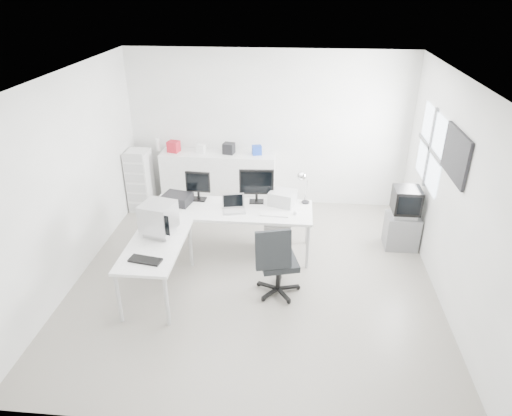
# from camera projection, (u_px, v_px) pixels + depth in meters

# --- Properties ---
(floor) EXTENTS (5.00, 5.00, 0.01)m
(floor) POSITION_uv_depth(u_px,v_px,m) (255.00, 276.00, 6.56)
(floor) COLOR #B1AD9F
(floor) RESTS_ON ground
(ceiling) EXTENTS (5.00, 5.00, 0.01)m
(ceiling) POSITION_uv_depth(u_px,v_px,m) (254.00, 78.00, 5.29)
(ceiling) COLOR white
(ceiling) RESTS_ON back_wall
(back_wall) EXTENTS (5.00, 0.02, 2.80)m
(back_wall) POSITION_uv_depth(u_px,v_px,m) (268.00, 130.00, 8.14)
(back_wall) COLOR white
(back_wall) RESTS_ON floor
(left_wall) EXTENTS (0.02, 5.00, 2.80)m
(left_wall) POSITION_uv_depth(u_px,v_px,m) (70.00, 180.00, 6.13)
(left_wall) COLOR white
(left_wall) RESTS_ON floor
(right_wall) EXTENTS (0.02, 5.00, 2.80)m
(right_wall) POSITION_uv_depth(u_px,v_px,m) (453.00, 195.00, 5.71)
(right_wall) COLOR white
(right_wall) RESTS_ON floor
(window) EXTENTS (0.02, 1.20, 1.10)m
(window) POSITION_uv_depth(u_px,v_px,m) (430.00, 148.00, 6.69)
(window) COLOR white
(window) RESTS_ON right_wall
(wall_picture) EXTENTS (0.04, 0.90, 0.60)m
(wall_picture) POSITION_uv_depth(u_px,v_px,m) (456.00, 155.00, 5.58)
(wall_picture) COLOR black
(wall_picture) RESTS_ON right_wall
(main_desk) EXTENTS (2.40, 0.80, 0.75)m
(main_desk) POSITION_uv_depth(u_px,v_px,m) (232.00, 230.00, 6.99)
(main_desk) COLOR silver
(main_desk) RESTS_ON floor
(side_desk) EXTENTS (0.70, 1.40, 0.75)m
(side_desk) POSITION_uv_depth(u_px,v_px,m) (158.00, 268.00, 6.08)
(side_desk) COLOR silver
(side_desk) RESTS_ON floor
(drawer_pedestal) EXTENTS (0.40, 0.50, 0.60)m
(drawer_pedestal) POSITION_uv_depth(u_px,v_px,m) (278.00, 235.00, 7.01)
(drawer_pedestal) COLOR silver
(drawer_pedestal) RESTS_ON floor
(inkjet_printer) EXTENTS (0.47, 0.40, 0.15)m
(inkjet_printer) POSITION_uv_depth(u_px,v_px,m) (177.00, 199.00, 6.95)
(inkjet_printer) COLOR black
(inkjet_printer) RESTS_ON main_desk
(lcd_monitor_small) EXTENTS (0.39, 0.24, 0.48)m
(lcd_monitor_small) POSITION_uv_depth(u_px,v_px,m) (198.00, 186.00, 6.98)
(lcd_monitor_small) COLOR black
(lcd_monitor_small) RESTS_ON main_desk
(lcd_monitor_large) EXTENTS (0.53, 0.24, 0.54)m
(lcd_monitor_large) POSITION_uv_depth(u_px,v_px,m) (257.00, 186.00, 6.89)
(lcd_monitor_large) COLOR black
(lcd_monitor_large) RESTS_ON main_desk
(laptop) EXTENTS (0.43, 0.44, 0.24)m
(laptop) POSITION_uv_depth(u_px,v_px,m) (234.00, 205.00, 6.67)
(laptop) COLOR #B7B7BA
(laptop) RESTS_ON main_desk
(white_keyboard) EXTENTS (0.42, 0.15, 0.02)m
(white_keyboard) POSITION_uv_depth(u_px,v_px,m) (274.00, 214.00, 6.63)
(white_keyboard) COLOR silver
(white_keyboard) RESTS_ON main_desk
(white_mouse) EXTENTS (0.06, 0.06, 0.06)m
(white_mouse) POSITION_uv_depth(u_px,v_px,m) (295.00, 212.00, 6.64)
(white_mouse) COLOR silver
(white_mouse) RESTS_ON main_desk
(laser_printer) EXTENTS (0.45, 0.41, 0.21)m
(laser_printer) POSITION_uv_depth(u_px,v_px,m) (283.00, 198.00, 6.90)
(laser_printer) COLOR #B0B0B0
(laser_printer) RESTS_ON main_desk
(desk_lamp) EXTENTS (0.22, 0.22, 0.53)m
(desk_lamp) POSITION_uv_depth(u_px,v_px,m) (306.00, 187.00, 6.87)
(desk_lamp) COLOR silver
(desk_lamp) RESTS_ON main_desk
(crt_monitor) EXTENTS (0.48, 0.48, 0.46)m
(crt_monitor) POSITION_uv_depth(u_px,v_px,m) (159.00, 219.00, 6.03)
(crt_monitor) COLOR #B7B7BA
(crt_monitor) RESTS_ON side_desk
(black_keyboard) EXTENTS (0.42, 0.23, 0.03)m
(black_keyboard) POSITION_uv_depth(u_px,v_px,m) (145.00, 260.00, 5.55)
(black_keyboard) COLOR black
(black_keyboard) RESTS_ON side_desk
(office_chair) EXTENTS (0.76, 0.76, 1.07)m
(office_chair) POSITION_uv_depth(u_px,v_px,m) (279.00, 259.00, 5.99)
(office_chair) COLOR #222526
(office_chair) RESTS_ON floor
(tv_cabinet) EXTENTS (0.50, 0.41, 0.55)m
(tv_cabinet) POSITION_uv_depth(u_px,v_px,m) (401.00, 231.00, 7.17)
(tv_cabinet) COLOR slate
(tv_cabinet) RESTS_ON floor
(crt_tv) EXTENTS (0.50, 0.48, 0.45)m
(crt_tv) POSITION_uv_depth(u_px,v_px,m) (406.00, 203.00, 6.94)
(crt_tv) COLOR black
(crt_tv) RESTS_ON tv_cabinet
(sideboard) EXTENTS (2.06, 0.51, 1.03)m
(sideboard) POSITION_uv_depth(u_px,v_px,m) (219.00, 179.00, 8.39)
(sideboard) COLOR silver
(sideboard) RESTS_ON floor
(clutter_box_a) EXTENTS (0.23, 0.22, 0.20)m
(clutter_box_a) POSITION_uv_depth(u_px,v_px,m) (174.00, 147.00, 8.17)
(clutter_box_a) COLOR #B51928
(clutter_box_a) RESTS_ON sideboard
(clutter_box_b) EXTENTS (0.17, 0.15, 0.15)m
(clutter_box_b) POSITION_uv_depth(u_px,v_px,m) (201.00, 149.00, 8.14)
(clutter_box_b) COLOR silver
(clutter_box_b) RESTS_ON sideboard
(clutter_box_c) EXTENTS (0.22, 0.21, 0.19)m
(clutter_box_c) POSITION_uv_depth(u_px,v_px,m) (229.00, 148.00, 8.09)
(clutter_box_c) COLOR black
(clutter_box_c) RESTS_ON sideboard
(clutter_box_d) EXTENTS (0.19, 0.18, 0.16)m
(clutter_box_d) POSITION_uv_depth(u_px,v_px,m) (257.00, 150.00, 8.06)
(clutter_box_d) COLOR #173AA5
(clutter_box_d) RESTS_ON sideboard
(clutter_bottle) EXTENTS (0.07, 0.07, 0.22)m
(clutter_bottle) POSITION_uv_depth(u_px,v_px,m) (158.00, 145.00, 8.23)
(clutter_bottle) COLOR silver
(clutter_bottle) RESTS_ON sideboard
(filing_cabinet) EXTENTS (0.39, 0.46, 1.10)m
(filing_cabinet) POSITION_uv_depth(u_px,v_px,m) (140.00, 180.00, 8.26)
(filing_cabinet) COLOR silver
(filing_cabinet) RESTS_ON floor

